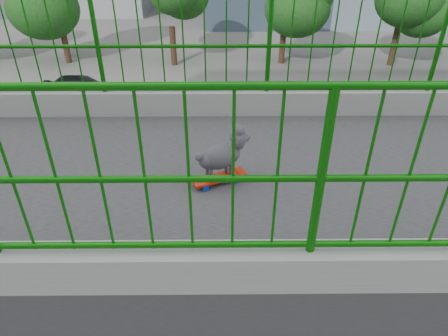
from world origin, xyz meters
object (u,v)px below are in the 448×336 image
object	(u,v)px
poodle	(222,154)
car_4	(81,89)
car_2	(42,142)
skateboard	(219,178)

from	to	relation	value
poodle	car_4	size ratio (longest dim) A/B	0.11
car_2	skateboard	bearing A→B (deg)	-147.66
skateboard	car_2	size ratio (longest dim) A/B	0.10
skateboard	poodle	xyz separation A→B (m)	(-0.01, 0.03, 0.26)
skateboard	car_2	distance (m)	16.19
poodle	car_2	distance (m)	16.30
skateboard	car_2	xyz separation A→B (m)	(-12.59, -7.97, -6.34)
car_2	car_4	world-z (taller)	car_4
skateboard	car_2	world-z (taller)	skateboard
skateboard	car_2	bearing A→B (deg)	-171.61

